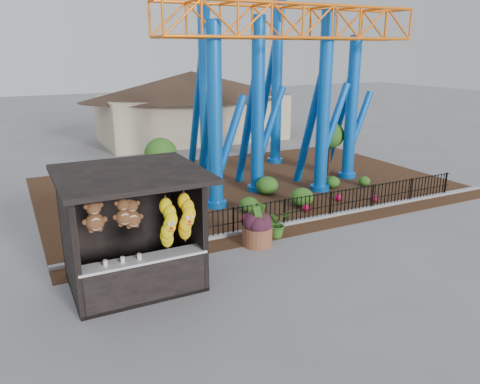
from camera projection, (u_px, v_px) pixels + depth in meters
name	position (u px, v px, depth m)	size (l,w,h in m)	color
ground	(255.00, 278.00, 12.75)	(120.00, 120.00, 0.00)	slate
mulch_bed	(248.00, 186.00, 21.31)	(18.00, 12.00, 0.02)	#331E11
curb	(312.00, 219.00, 17.02)	(18.00, 0.18, 0.12)	gray
prize_booth	(134.00, 233.00, 11.81)	(3.50, 3.40, 3.12)	black
picket_fence	(333.00, 204.00, 17.28)	(12.20, 0.06, 1.00)	black
roller_coaster	(270.00, 38.00, 20.11)	(11.00, 6.37, 10.82)	blue
terracotta_planter	(257.00, 236.00, 14.83)	(0.95, 0.95, 0.62)	brown
planter_foliage	(258.00, 217.00, 14.65)	(0.70, 0.70, 0.64)	#31131F
potted_plant	(277.00, 223.00, 15.45)	(0.84, 0.73, 0.94)	#275218
landscaping	(290.00, 192.00, 19.29)	(7.46, 3.50, 0.77)	#295519
pavilion	(192.00, 95.00, 31.52)	(15.00, 15.00, 4.80)	#BFAD8C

